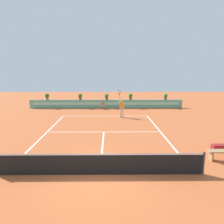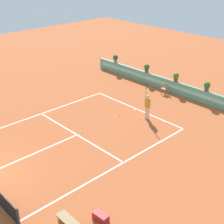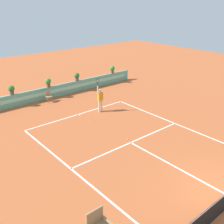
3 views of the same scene
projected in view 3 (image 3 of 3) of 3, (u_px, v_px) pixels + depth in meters
The scene contains 11 objects.
ground_plane at pixel (136, 145), 15.64m from camera, with size 60.00×60.00×0.00m, color #B2562D.
court_lines at pixel (127, 141), 16.15m from camera, with size 8.32×11.94×0.01m.
back_wall_barrier at pixel (48, 93), 22.77m from camera, with size 18.00×0.21×1.00m.
ball_kid_chair at pixel (48, 96), 22.03m from camera, with size 0.44×0.44×0.85m.
tennis_player at pixel (100, 98), 19.86m from camera, with size 0.62×0.24×2.58m.
tennis_ball_near_baseline at pixel (127, 139), 16.22m from camera, with size 0.07×0.07×0.07m, color #CCE033.
tennis_ball_mid_court at pixel (92, 122), 18.53m from camera, with size 0.07×0.07×0.07m, color #CCE033.
potted_plant_far_right at pixel (112, 69), 26.58m from camera, with size 0.48×0.48×0.72m.
potted_plant_right at pixel (77, 76), 24.12m from camera, with size 0.48×0.48×0.72m.
potted_plant_left at pixel (11, 89), 20.62m from camera, with size 0.48×0.48×0.72m.
potted_plant_centre at pixel (48, 82), 22.45m from camera, with size 0.48×0.48×0.72m.
Camera 3 is at (-9.84, -3.59, 7.83)m, focal length 43.58 mm.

